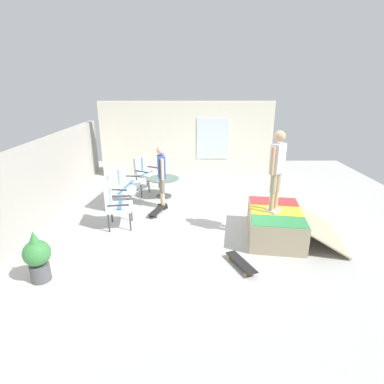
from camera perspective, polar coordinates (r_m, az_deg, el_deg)
ground_plane at (r=7.61m, az=2.65°, el=-5.27°), size 12.00×12.00×0.10m
back_wall_cinderblock at (r=8.08m, az=-26.88°, el=1.60°), size 9.00×0.20×1.88m
house_facade at (r=10.85m, az=-0.91°, el=9.80°), size 0.23×6.00×2.61m
skate_ramp at (r=6.82m, az=15.53°, el=-5.74°), size 1.91×2.14×0.62m
patio_bench at (r=8.43m, az=-12.98°, el=1.60°), size 1.31×0.72×1.02m
patio_chair_near_house at (r=9.67m, az=-8.91°, el=4.15°), size 0.81×0.78×1.02m
patio_chair_by_wall at (r=7.14m, az=-14.36°, el=-1.82°), size 0.68×0.62×1.02m
patio_table at (r=8.91m, az=-5.34°, el=1.58°), size 0.90×0.90×0.57m
person_watching at (r=7.97m, az=-5.71°, el=3.64°), size 0.47×0.29×1.67m
person_skater at (r=6.31m, az=15.63°, el=4.71°), size 0.37×0.37×1.68m
skateboard_by_bench at (r=7.88m, az=-6.40°, el=-3.40°), size 0.82×0.46×0.10m
skateboard_spare at (r=5.74m, az=9.18°, el=-12.90°), size 0.81×0.50×0.10m
potted_plant at (r=5.73m, az=-26.99°, el=-10.62°), size 0.44×0.44×0.92m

